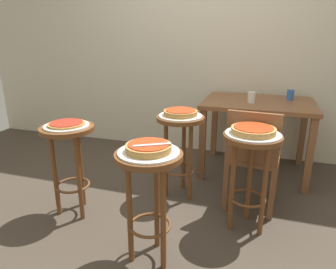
{
  "coord_description": "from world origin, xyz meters",
  "views": [
    {
      "loc": [
        0.76,
        -2.01,
        1.39
      ],
      "look_at": [
        0.07,
        0.13,
        0.66
      ],
      "focal_mm": 32.91,
      "sensor_mm": 36.0,
      "label": 1
    }
  ],
  "objects_px": {
    "pizza_middle": "(66,124)",
    "stool_rear": "(180,137)",
    "stool_foreground": "(149,182)",
    "pizza_foreground": "(149,147)",
    "serving_plate_foreground": "(149,152)",
    "serving_plate_leftside": "(253,134)",
    "condiment_shaker": "(250,96)",
    "pizza_leftside": "(253,130)",
    "dining_table": "(258,112)",
    "stool_middle": "(69,150)",
    "cup_far_edge": "(290,95)",
    "cup_near_edge": "(252,97)",
    "serving_plate_rear": "(180,116)",
    "wooden_chair": "(253,156)",
    "pizza_server_knife": "(152,145)",
    "stool_leftside": "(251,160)",
    "serving_plate_middle": "(67,126)",
    "pizza_rear": "(180,112)"
  },
  "relations": [
    {
      "from": "stool_foreground",
      "to": "serving_plate_middle",
      "type": "xyz_separation_m",
      "value": [
        -0.78,
        0.32,
        0.19
      ]
    },
    {
      "from": "cup_far_edge",
      "to": "pizza_server_knife",
      "type": "xyz_separation_m",
      "value": [
        -0.82,
        -1.78,
        -0.02
      ]
    },
    {
      "from": "pizza_middle",
      "to": "stool_leftside",
      "type": "height_order",
      "value": "pizza_middle"
    },
    {
      "from": "serving_plate_middle",
      "to": "stool_foreground",
      "type": "bearing_deg",
      "value": -22.06
    },
    {
      "from": "serving_plate_foreground",
      "to": "stool_leftside",
      "type": "xyz_separation_m",
      "value": [
        0.56,
        0.54,
        -0.19
      ]
    },
    {
      "from": "stool_rear",
      "to": "condiment_shaker",
      "type": "xyz_separation_m",
      "value": [
        0.51,
        0.76,
        0.25
      ]
    },
    {
      "from": "wooden_chair",
      "to": "pizza_foreground",
      "type": "bearing_deg",
      "value": -124.19
    },
    {
      "from": "serving_plate_leftside",
      "to": "condiment_shaker",
      "type": "distance_m",
      "value": 1.09
    },
    {
      "from": "stool_middle",
      "to": "condiment_shaker",
      "type": "height_order",
      "value": "condiment_shaker"
    },
    {
      "from": "serving_plate_foreground",
      "to": "serving_plate_leftside",
      "type": "height_order",
      "value": "same"
    },
    {
      "from": "serving_plate_foreground",
      "to": "pizza_foreground",
      "type": "distance_m",
      "value": 0.03
    },
    {
      "from": "pizza_rear",
      "to": "condiment_shaker",
      "type": "distance_m",
      "value": 0.92
    },
    {
      "from": "stool_middle",
      "to": "pizza_middle",
      "type": "height_order",
      "value": "pizza_middle"
    },
    {
      "from": "serving_plate_leftside",
      "to": "stool_middle",
      "type": "bearing_deg",
      "value": -170.67
    },
    {
      "from": "serving_plate_foreground",
      "to": "condiment_shaker",
      "type": "height_order",
      "value": "condiment_shaker"
    },
    {
      "from": "serving_plate_middle",
      "to": "cup_far_edge",
      "type": "bearing_deg",
      "value": 41.43
    },
    {
      "from": "serving_plate_leftside",
      "to": "serving_plate_rear",
      "type": "distance_m",
      "value": 0.69
    },
    {
      "from": "stool_middle",
      "to": "pizza_middle",
      "type": "xyz_separation_m",
      "value": [
        0.0,
        0.0,
        0.21
      ]
    },
    {
      "from": "dining_table",
      "to": "cup_far_edge",
      "type": "xyz_separation_m",
      "value": [
        0.3,
        0.17,
        0.16
      ]
    },
    {
      "from": "stool_rear",
      "to": "dining_table",
      "type": "bearing_deg",
      "value": 50.21
    },
    {
      "from": "pizza_middle",
      "to": "pizza_leftside",
      "type": "bearing_deg",
      "value": 9.33
    },
    {
      "from": "stool_foreground",
      "to": "serving_plate_middle",
      "type": "distance_m",
      "value": 0.87
    },
    {
      "from": "cup_near_edge",
      "to": "pizza_foreground",
      "type": "bearing_deg",
      "value": -108.26
    },
    {
      "from": "cup_far_edge",
      "to": "condiment_shaker",
      "type": "distance_m",
      "value": 0.41
    },
    {
      "from": "stool_foreground",
      "to": "stool_leftside",
      "type": "distance_m",
      "value": 0.78
    },
    {
      "from": "serving_plate_rear",
      "to": "wooden_chair",
      "type": "distance_m",
      "value": 0.67
    },
    {
      "from": "wooden_chair",
      "to": "cup_near_edge",
      "type": "bearing_deg",
      "value": 96.37
    },
    {
      "from": "serving_plate_rear",
      "to": "serving_plate_leftside",
      "type": "bearing_deg",
      "value": -28.38
    },
    {
      "from": "condiment_shaker",
      "to": "serving_plate_middle",
      "type": "bearing_deg",
      "value": -133.59
    },
    {
      "from": "stool_leftside",
      "to": "cup_near_edge",
      "type": "distance_m",
      "value": 0.99
    },
    {
      "from": "stool_rear",
      "to": "condiment_shaker",
      "type": "height_order",
      "value": "condiment_shaker"
    },
    {
      "from": "condiment_shaker",
      "to": "pizza_middle",
      "type": "bearing_deg",
      "value": -133.59
    },
    {
      "from": "stool_leftside",
      "to": "dining_table",
      "type": "xyz_separation_m",
      "value": [
        -0.0,
        1.06,
        0.1
      ]
    },
    {
      "from": "stool_middle",
      "to": "dining_table",
      "type": "distance_m",
      "value": 1.85
    },
    {
      "from": "pizza_rear",
      "to": "cup_near_edge",
      "type": "bearing_deg",
      "value": 48.87
    },
    {
      "from": "serving_plate_rear",
      "to": "pizza_server_knife",
      "type": "distance_m",
      "value": 0.89
    },
    {
      "from": "pizza_rear",
      "to": "wooden_chair",
      "type": "distance_m",
      "value": 0.69
    },
    {
      "from": "pizza_leftside",
      "to": "dining_table",
      "type": "xyz_separation_m",
      "value": [
        -0.0,
        1.06,
        -0.12
      ]
    },
    {
      "from": "stool_foreground",
      "to": "pizza_foreground",
      "type": "height_order",
      "value": "pizza_foreground"
    },
    {
      "from": "pizza_foreground",
      "to": "serving_plate_middle",
      "type": "xyz_separation_m",
      "value": [
        -0.78,
        0.32,
        -0.03
      ]
    },
    {
      "from": "cup_far_edge",
      "to": "serving_plate_leftside",
      "type": "bearing_deg",
      "value": -103.53
    },
    {
      "from": "stool_middle",
      "to": "pizza_middle",
      "type": "relative_size",
      "value": 2.67
    },
    {
      "from": "serving_plate_middle",
      "to": "stool_middle",
      "type": "bearing_deg",
      "value": 0.0
    },
    {
      "from": "stool_leftside",
      "to": "cup_near_edge",
      "type": "bearing_deg",
      "value": 94.12
    },
    {
      "from": "dining_table",
      "to": "pizza_rear",
      "type": "bearing_deg",
      "value": -129.79
    },
    {
      "from": "serving_plate_foreground",
      "to": "pizza_server_knife",
      "type": "distance_m",
      "value": 0.07
    },
    {
      "from": "stool_leftside",
      "to": "pizza_server_knife",
      "type": "bearing_deg",
      "value": -133.5
    },
    {
      "from": "pizza_middle",
      "to": "stool_rear",
      "type": "height_order",
      "value": "pizza_middle"
    },
    {
      "from": "serving_plate_foreground",
      "to": "cup_near_edge",
      "type": "relative_size",
      "value": 3.42
    },
    {
      "from": "pizza_leftside",
      "to": "cup_near_edge",
      "type": "height_order",
      "value": "cup_near_edge"
    }
  ]
}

